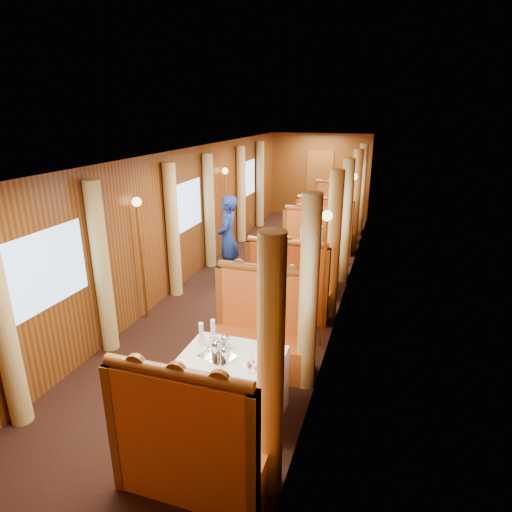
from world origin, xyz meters
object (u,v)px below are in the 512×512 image
at_px(fruit_plate, 254,365).
at_px(steward, 228,238).
at_px(banquette_far_fwd, 324,234).
at_px(teapot_right, 225,356).
at_px(tea_tray, 217,356).
at_px(table_far, 331,225).
at_px(teapot_back, 225,344).
at_px(passenger, 311,241).
at_px(banquette_mid_fwd, 289,292).
at_px(table_near, 233,385).
at_px(banquette_far_aft, 336,214).
at_px(table_mid, 302,273).
at_px(rose_vase_far, 332,204).
at_px(rose_vase_mid, 305,244).
at_px(banquette_mid_aft, 312,253).
at_px(teapot_left, 217,351).
at_px(banquette_near_fwd, 191,450).
at_px(banquette_near_aft, 261,336).

xyz_separation_m(fruit_plate, steward, (-1.80, 3.88, 0.05)).
bearing_deg(banquette_far_fwd, teapot_right, -90.33).
height_order(banquette_far_fwd, tea_tray, banquette_far_fwd).
distance_m(table_far, fruit_plate, 7.16).
relative_size(teapot_back, passenger, 0.20).
bearing_deg(banquette_far_fwd, banquette_mid_fwd, -90.00).
xyz_separation_m(banquette_far_fwd, teapot_right, (-0.04, -6.11, 0.39)).
relative_size(table_near, banquette_far_aft, 0.78).
bearing_deg(fruit_plate, tea_tray, 172.85).
distance_m(banquette_far_aft, fruit_plate, 8.17).
distance_m(table_mid, rose_vase_far, 3.55).
height_order(table_mid, rose_vase_far, rose_vase_far).
relative_size(banquette_far_aft, teapot_back, 8.65).
xyz_separation_m(table_mid, rose_vase_mid, (0.04, -0.02, 0.55)).
xyz_separation_m(banquette_far_fwd, steward, (-1.52, -2.24, 0.40)).
bearing_deg(table_mid, fruit_plate, -85.55).
height_order(table_mid, banquette_mid_aft, banquette_mid_aft).
relative_size(banquette_mid_aft, teapot_right, 9.17).
xyz_separation_m(teapot_left, fruit_plate, (0.43, -0.06, -0.05)).
distance_m(table_near, teapot_right, 0.45).
bearing_deg(table_mid, banquette_far_aft, 90.00).
height_order(banquette_near_fwd, teapot_back, banquette_near_fwd).
relative_size(table_far, fruit_plate, 4.36).
xyz_separation_m(banquette_near_fwd, rose_vase_far, (0.02, 8.02, 0.50)).
xyz_separation_m(table_far, rose_vase_far, (0.02, 0.01, 0.55)).
bearing_deg(table_near, banquette_near_fwd, -90.00).
bearing_deg(banquette_mid_aft, table_near, -90.00).
distance_m(banquette_mid_aft, tea_tray, 4.61).
distance_m(banquette_mid_aft, steward, 1.75).
bearing_deg(fruit_plate, banquette_near_aft, 103.80).
height_order(banquette_mid_fwd, rose_vase_far, banquette_mid_fwd).
relative_size(banquette_mid_aft, teapot_left, 7.45).
xyz_separation_m(banquette_near_aft, table_far, (0.00, 5.99, -0.05)).
relative_size(teapot_right, rose_vase_mid, 0.41).
distance_m(banquette_far_aft, teapot_right, 8.15).
xyz_separation_m(banquette_mid_aft, teapot_back, (-0.11, -4.43, 0.39)).
xyz_separation_m(table_mid, tea_tray, (-0.14, -3.59, 0.38)).
bearing_deg(tea_tray, rose_vase_far, 88.76).
bearing_deg(banquette_mid_aft, tea_tray, -91.71).
bearing_deg(fruit_plate, teapot_left, 172.58).
bearing_deg(banquette_mid_fwd, table_mid, 90.00).
distance_m(banquette_far_fwd, teapot_right, 6.12).
relative_size(banquette_mid_aft, banquette_far_aft, 1.00).
relative_size(rose_vase_far, passenger, 0.47).
bearing_deg(banquette_mid_aft, teapot_left, -91.77).
height_order(banquette_far_aft, rose_vase_far, banquette_far_aft).
bearing_deg(teapot_left, table_mid, 73.29).
relative_size(teapot_right, fruit_plate, 0.61).
bearing_deg(banquette_far_fwd, fruit_plate, -87.35).
height_order(table_far, banquette_far_aft, banquette_far_aft).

